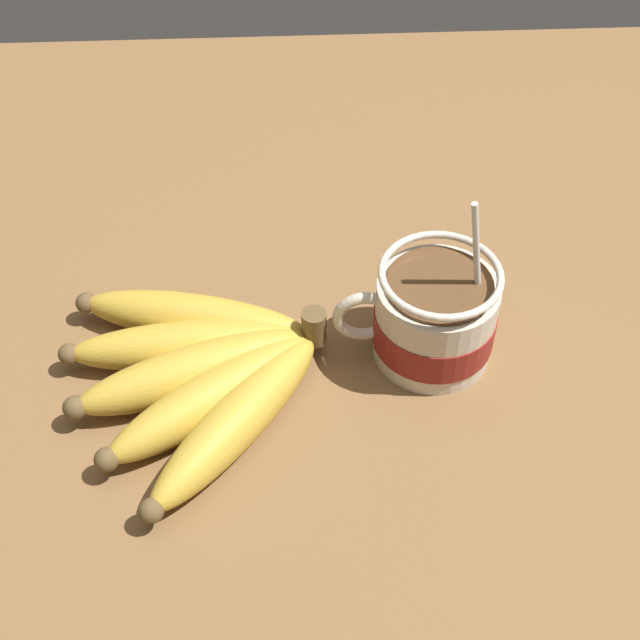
% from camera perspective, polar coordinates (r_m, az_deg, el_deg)
% --- Properties ---
extents(table, '(0.96, 0.96, 0.03)m').
position_cam_1_polar(table, '(0.75, -0.42, -1.70)').
color(table, brown).
rests_on(table, ground).
extents(coffee_mug, '(0.13, 0.10, 0.15)m').
position_cam_1_polar(coffee_mug, '(0.70, 7.28, 0.15)').
color(coffee_mug, beige).
rests_on(coffee_mug, table).
extents(banana_bunch, '(0.21, 0.23, 0.04)m').
position_cam_1_polar(banana_bunch, '(0.69, -7.42, -3.17)').
color(banana_bunch, brown).
rests_on(banana_bunch, table).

